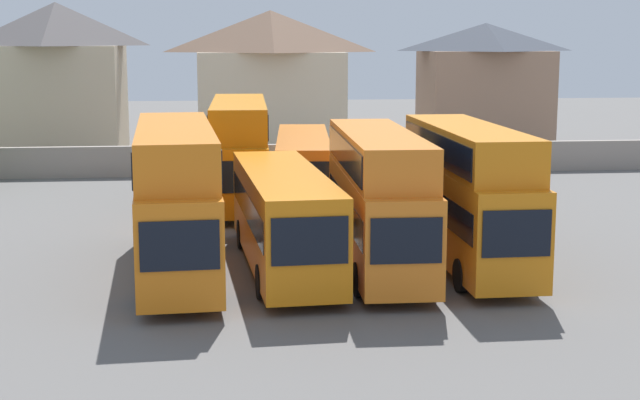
{
  "coord_description": "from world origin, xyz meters",
  "views": [
    {
      "loc": [
        -3.64,
        -32.13,
        8.17
      ],
      "look_at": [
        0.0,
        3.0,
        1.98
      ],
      "focal_mm": 52.96,
      "sensor_mm": 36.0,
      "label": 1
    }
  ],
  "objects_px": {
    "bus_4": "(468,188)",
    "bus_7": "(383,162)",
    "bus_1": "(176,191)",
    "bus_6": "(303,165)",
    "house_terrace_left": "(58,79)",
    "bus_3": "(378,193)",
    "house_terrace_right": "(484,86)",
    "house_terrace_centre": "(271,81)",
    "bus_2": "(284,214)",
    "bus_5": "(239,147)"
  },
  "relations": [
    {
      "from": "bus_4",
      "to": "bus_7",
      "type": "distance_m",
      "value": 13.2
    },
    {
      "from": "bus_1",
      "to": "bus_4",
      "type": "xyz_separation_m",
      "value": [
        10.23,
        -0.07,
        -0.06
      ]
    },
    {
      "from": "bus_6",
      "to": "bus_7",
      "type": "height_order",
      "value": "bus_7"
    },
    {
      "from": "house_terrace_left",
      "to": "bus_4",
      "type": "bearing_deg",
      "value": -59.52
    },
    {
      "from": "bus_3",
      "to": "house_terrace_right",
      "type": "distance_m",
      "value": 36.0
    },
    {
      "from": "bus_3",
      "to": "bus_1",
      "type": "bearing_deg",
      "value": -90.01
    },
    {
      "from": "house_terrace_centre",
      "to": "house_terrace_right",
      "type": "distance_m",
      "value": 15.11
    },
    {
      "from": "bus_2",
      "to": "house_terrace_centre",
      "type": "xyz_separation_m",
      "value": [
        1.32,
        33.61,
        3.03
      ]
    },
    {
      "from": "bus_4",
      "to": "bus_7",
      "type": "bearing_deg",
      "value": -177.38
    },
    {
      "from": "bus_4",
      "to": "bus_1",
      "type": "bearing_deg",
      "value": -91.21
    },
    {
      "from": "bus_6",
      "to": "house_terrace_centre",
      "type": "bearing_deg",
      "value": -174.17
    },
    {
      "from": "house_terrace_right",
      "to": "bus_3",
      "type": "bearing_deg",
      "value": -111.4
    },
    {
      "from": "house_terrace_right",
      "to": "bus_6",
      "type": "bearing_deg",
      "value": -126.07
    },
    {
      "from": "bus_5",
      "to": "bus_7",
      "type": "xyz_separation_m",
      "value": [
        7.02,
        -0.38,
        -0.81
      ]
    },
    {
      "from": "bus_2",
      "to": "bus_7",
      "type": "height_order",
      "value": "bus_7"
    },
    {
      "from": "bus_5",
      "to": "house_terrace_centre",
      "type": "xyz_separation_m",
      "value": [
        2.61,
        20.28,
        2.2
      ]
    },
    {
      "from": "bus_4",
      "to": "house_terrace_right",
      "type": "relative_size",
      "value": 1.18
    },
    {
      "from": "bus_5",
      "to": "house_terrace_right",
      "type": "bearing_deg",
      "value": 139.74
    },
    {
      "from": "bus_1",
      "to": "house_terrace_left",
      "type": "distance_m",
      "value": 34.5
    },
    {
      "from": "bus_5",
      "to": "house_terrace_left",
      "type": "height_order",
      "value": "house_terrace_left"
    },
    {
      "from": "bus_3",
      "to": "house_terrace_left",
      "type": "distance_m",
      "value": 37.14
    },
    {
      "from": "bus_6",
      "to": "bus_4",
      "type": "bearing_deg",
      "value": 23.92
    },
    {
      "from": "bus_1",
      "to": "bus_5",
      "type": "height_order",
      "value": "bus_1"
    },
    {
      "from": "bus_7",
      "to": "bus_1",
      "type": "bearing_deg",
      "value": -39.86
    },
    {
      "from": "bus_5",
      "to": "bus_7",
      "type": "height_order",
      "value": "bus_5"
    },
    {
      "from": "bus_4",
      "to": "house_terrace_left",
      "type": "bearing_deg",
      "value": -150.37
    },
    {
      "from": "bus_3",
      "to": "house_terrace_right",
      "type": "relative_size",
      "value": 1.23
    },
    {
      "from": "bus_1",
      "to": "bus_2",
      "type": "height_order",
      "value": "bus_1"
    },
    {
      "from": "house_terrace_left",
      "to": "house_terrace_right",
      "type": "relative_size",
      "value": 1.15
    },
    {
      "from": "bus_2",
      "to": "house_terrace_centre",
      "type": "bearing_deg",
      "value": 174.06
    },
    {
      "from": "bus_2",
      "to": "house_terrace_right",
      "type": "height_order",
      "value": "house_terrace_right"
    },
    {
      "from": "bus_3",
      "to": "bus_6",
      "type": "relative_size",
      "value": 0.91
    },
    {
      "from": "bus_4",
      "to": "house_terrace_left",
      "type": "distance_m",
      "value": 38.6
    },
    {
      "from": "bus_7",
      "to": "house_terrace_left",
      "type": "relative_size",
      "value": 1.17
    },
    {
      "from": "bus_4",
      "to": "house_terrace_centre",
      "type": "distance_m",
      "value": 34.28
    },
    {
      "from": "bus_4",
      "to": "bus_6",
      "type": "relative_size",
      "value": 0.87
    },
    {
      "from": "bus_3",
      "to": "house_terrace_left",
      "type": "xyz_separation_m",
      "value": [
        -16.32,
        33.26,
        2.53
      ]
    },
    {
      "from": "bus_6",
      "to": "house_terrace_right",
      "type": "height_order",
      "value": "house_terrace_right"
    },
    {
      "from": "bus_5",
      "to": "house_terrace_centre",
      "type": "bearing_deg",
      "value": 174.09
    },
    {
      "from": "bus_3",
      "to": "house_terrace_centre",
      "type": "distance_m",
      "value": 34.01
    },
    {
      "from": "bus_5",
      "to": "house_terrace_left",
      "type": "bearing_deg",
      "value": -147.77
    },
    {
      "from": "bus_1",
      "to": "bus_6",
      "type": "height_order",
      "value": "bus_1"
    },
    {
      "from": "bus_5",
      "to": "bus_6",
      "type": "relative_size",
      "value": 0.99
    },
    {
      "from": "bus_6",
      "to": "house_terrace_right",
      "type": "distance_m",
      "value": 24.96
    },
    {
      "from": "bus_7",
      "to": "house_terrace_centre",
      "type": "bearing_deg",
      "value": -172.02
    },
    {
      "from": "house_terrace_centre",
      "to": "house_terrace_right",
      "type": "height_order",
      "value": "house_terrace_centre"
    },
    {
      "from": "bus_6",
      "to": "house_terrace_centre",
      "type": "xyz_separation_m",
      "value": [
        -0.49,
        20.46,
        3.11
      ]
    },
    {
      "from": "bus_7",
      "to": "bus_3",
      "type": "bearing_deg",
      "value": -14.45
    },
    {
      "from": "bus_2",
      "to": "bus_3",
      "type": "relative_size",
      "value": 1.08
    },
    {
      "from": "bus_3",
      "to": "house_terrace_left",
      "type": "height_order",
      "value": "house_terrace_left"
    }
  ]
}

